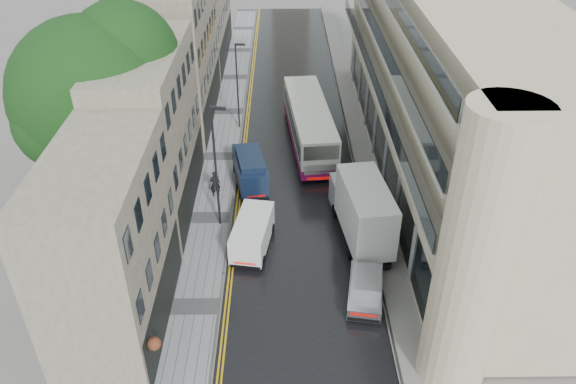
{
  "coord_description": "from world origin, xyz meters",
  "views": [
    {
      "loc": [
        -1.07,
        -11.4,
        22.38
      ],
      "look_at": [
        -0.7,
        18.0,
        2.93
      ],
      "focal_mm": 35.0,
      "sensor_mm": 36.0,
      "label": 1
    }
  ],
  "objects_px": {
    "silver_hatchback": "(349,304)",
    "lamp_post_near": "(216,169)",
    "white_van": "(232,249)",
    "navy_van": "(241,183)",
    "pedestrian": "(215,184)",
    "tree_near": "(97,121)",
    "tree_far": "(145,58)",
    "cream_bus": "(298,146)",
    "white_lorry": "(351,229)",
    "lamp_post_far": "(237,87)"
  },
  "relations": [
    {
      "from": "tree_near",
      "to": "lamp_post_near",
      "type": "height_order",
      "value": "tree_near"
    },
    {
      "from": "navy_van",
      "to": "lamp_post_far",
      "type": "distance_m",
      "value": 11.28
    },
    {
      "from": "pedestrian",
      "to": "lamp_post_near",
      "type": "bearing_deg",
      "value": 84.84
    },
    {
      "from": "silver_hatchback",
      "to": "lamp_post_far",
      "type": "xyz_separation_m",
      "value": [
        -7.22,
        22.32,
        3.03
      ]
    },
    {
      "from": "tree_near",
      "to": "lamp_post_near",
      "type": "relative_size",
      "value": 1.65
    },
    {
      "from": "tree_near",
      "to": "pedestrian",
      "type": "height_order",
      "value": "tree_near"
    },
    {
      "from": "white_van",
      "to": "navy_van",
      "type": "bearing_deg",
      "value": 98.43
    },
    {
      "from": "white_van",
      "to": "lamp_post_near",
      "type": "distance_m",
      "value": 5.15
    },
    {
      "from": "navy_van",
      "to": "pedestrian",
      "type": "distance_m",
      "value": 1.84
    },
    {
      "from": "navy_van",
      "to": "lamp_post_near",
      "type": "height_order",
      "value": "lamp_post_near"
    },
    {
      "from": "tree_near",
      "to": "lamp_post_far",
      "type": "distance_m",
      "value": 15.11
    },
    {
      "from": "white_van",
      "to": "lamp_post_near",
      "type": "xyz_separation_m",
      "value": [
        -1.1,
        3.82,
        3.27
      ]
    },
    {
      "from": "cream_bus",
      "to": "tree_near",
      "type": "bearing_deg",
      "value": -159.63
    },
    {
      "from": "white_van",
      "to": "lamp_post_far",
      "type": "height_order",
      "value": "lamp_post_far"
    },
    {
      "from": "tree_far",
      "to": "white_van",
      "type": "height_order",
      "value": "tree_far"
    },
    {
      "from": "cream_bus",
      "to": "pedestrian",
      "type": "distance_m",
      "value": 7.35
    },
    {
      "from": "white_van",
      "to": "silver_hatchback",
      "type": "bearing_deg",
      "value": -24.57
    },
    {
      "from": "navy_van",
      "to": "pedestrian",
      "type": "height_order",
      "value": "navy_van"
    },
    {
      "from": "tree_far",
      "to": "lamp_post_near",
      "type": "relative_size",
      "value": 1.48
    },
    {
      "from": "lamp_post_far",
      "to": "white_lorry",
      "type": "bearing_deg",
      "value": -61.24
    },
    {
      "from": "white_lorry",
      "to": "lamp_post_near",
      "type": "height_order",
      "value": "lamp_post_near"
    },
    {
      "from": "tree_near",
      "to": "white_van",
      "type": "bearing_deg",
      "value": -32.19
    },
    {
      "from": "cream_bus",
      "to": "lamp_post_near",
      "type": "height_order",
      "value": "lamp_post_near"
    },
    {
      "from": "silver_hatchback",
      "to": "tree_far",
      "type": "bearing_deg",
      "value": 132.3
    },
    {
      "from": "silver_hatchback",
      "to": "lamp_post_near",
      "type": "xyz_separation_m",
      "value": [
        -7.66,
        8.26,
        3.54
      ]
    },
    {
      "from": "silver_hatchback",
      "to": "lamp_post_near",
      "type": "distance_m",
      "value": 11.81
    },
    {
      "from": "tree_far",
      "to": "navy_van",
      "type": "xyz_separation_m",
      "value": [
        8.23,
        -11.37,
        -4.93
      ]
    },
    {
      "from": "white_lorry",
      "to": "silver_hatchback",
      "type": "distance_m",
      "value": 5.05
    },
    {
      "from": "lamp_post_near",
      "to": "tree_near",
      "type": "bearing_deg",
      "value": 179.43
    },
    {
      "from": "navy_van",
      "to": "white_van",
      "type": "bearing_deg",
      "value": -101.85
    },
    {
      "from": "cream_bus",
      "to": "silver_hatchback",
      "type": "xyz_separation_m",
      "value": [
        2.28,
        -15.8,
        -0.94
      ]
    },
    {
      "from": "white_lorry",
      "to": "cream_bus",
      "type": "bearing_deg",
      "value": 97.16
    },
    {
      "from": "white_van",
      "to": "pedestrian",
      "type": "relative_size",
      "value": 2.31
    },
    {
      "from": "tree_near",
      "to": "lamp_post_near",
      "type": "distance_m",
      "value": 7.9
    },
    {
      "from": "lamp_post_near",
      "to": "tree_far",
      "type": "bearing_deg",
      "value": 126.65
    },
    {
      "from": "tree_near",
      "to": "lamp_post_near",
      "type": "xyz_separation_m",
      "value": [
        7.31,
        -1.47,
        -2.61
      ]
    },
    {
      "from": "white_van",
      "to": "lamp_post_near",
      "type": "height_order",
      "value": "lamp_post_near"
    },
    {
      "from": "cream_bus",
      "to": "pedestrian",
      "type": "height_order",
      "value": "cream_bus"
    },
    {
      "from": "tree_near",
      "to": "pedestrian",
      "type": "relative_size",
      "value": 6.94
    },
    {
      "from": "tree_near",
      "to": "silver_hatchback",
      "type": "xyz_separation_m",
      "value": [
        14.97,
        -9.73,
        -6.15
      ]
    },
    {
      "from": "pedestrian",
      "to": "white_van",
      "type": "bearing_deg",
      "value": 88.03
    },
    {
      "from": "white_lorry",
      "to": "lamp_post_near",
      "type": "bearing_deg",
      "value": 150.11
    },
    {
      "from": "tree_near",
      "to": "white_lorry",
      "type": "bearing_deg",
      "value": -17.5
    },
    {
      "from": "tree_far",
      "to": "cream_bus",
      "type": "relative_size",
      "value": 0.99
    },
    {
      "from": "cream_bus",
      "to": "lamp_post_far",
      "type": "height_order",
      "value": "lamp_post_far"
    },
    {
      "from": "white_lorry",
      "to": "silver_hatchback",
      "type": "height_order",
      "value": "white_lorry"
    },
    {
      "from": "white_lorry",
      "to": "pedestrian",
      "type": "distance_m",
      "value": 11.12
    },
    {
      "from": "tree_far",
      "to": "lamp_post_far",
      "type": "distance_m",
      "value": 7.84
    },
    {
      "from": "cream_bus",
      "to": "white_van",
      "type": "bearing_deg",
      "value": -115.86
    },
    {
      "from": "navy_van",
      "to": "white_lorry",
      "type": "bearing_deg",
      "value": -53.87
    }
  ]
}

